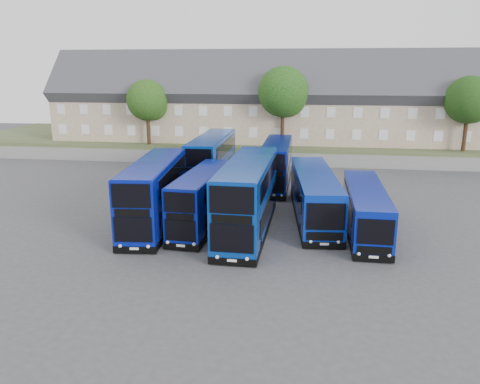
{
  "coord_description": "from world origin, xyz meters",
  "views": [
    {
      "loc": [
        4.63,
        -29.02,
        10.86
      ],
      "look_at": [
        0.11,
        3.39,
        2.2
      ],
      "focal_mm": 35.0,
      "sensor_mm": 36.0,
      "label": 1
    }
  ],
  "objects_px": {
    "tree_mid": "(284,94)",
    "tree_east": "(470,102)",
    "tree_west": "(148,102)",
    "dd_front_mid": "(202,201)",
    "coach_east_a": "(314,196)",
    "dd_front_left": "(155,194)"
  },
  "relations": [
    {
      "from": "dd_front_mid",
      "to": "tree_east",
      "type": "xyz_separation_m",
      "value": [
        24.48,
        23.3,
        5.48
      ]
    },
    {
      "from": "dd_front_mid",
      "to": "coach_east_a",
      "type": "bearing_deg",
      "value": 24.34
    },
    {
      "from": "dd_front_left",
      "to": "tree_west",
      "type": "relative_size",
      "value": 1.52
    },
    {
      "from": "coach_east_a",
      "to": "tree_mid",
      "type": "xyz_separation_m",
      "value": [
        -3.33,
        20.86,
        6.36
      ]
    },
    {
      "from": "dd_front_left",
      "to": "coach_east_a",
      "type": "relative_size",
      "value": 0.9
    },
    {
      "from": "tree_mid",
      "to": "tree_east",
      "type": "height_order",
      "value": "tree_mid"
    },
    {
      "from": "tree_west",
      "to": "dd_front_mid",
      "type": "bearing_deg",
      "value": -63.7
    },
    {
      "from": "dd_front_left",
      "to": "tree_west",
      "type": "bearing_deg",
      "value": 104.2
    },
    {
      "from": "dd_front_left",
      "to": "tree_mid",
      "type": "xyz_separation_m",
      "value": [
        7.92,
        23.83,
        5.82
      ]
    },
    {
      "from": "dd_front_left",
      "to": "tree_east",
      "type": "height_order",
      "value": "tree_east"
    },
    {
      "from": "tree_west",
      "to": "coach_east_a",
      "type": "bearing_deg",
      "value": -46.49
    },
    {
      "from": "coach_east_a",
      "to": "tree_mid",
      "type": "distance_m",
      "value": 22.06
    },
    {
      "from": "dd_front_left",
      "to": "dd_front_mid",
      "type": "bearing_deg",
      "value": -4.38
    },
    {
      "from": "coach_east_a",
      "to": "tree_mid",
      "type": "bearing_deg",
      "value": 93.81
    },
    {
      "from": "dd_front_mid",
      "to": "tree_west",
      "type": "height_order",
      "value": "tree_west"
    },
    {
      "from": "tree_mid",
      "to": "tree_east",
      "type": "distance_m",
      "value": 20.02
    },
    {
      "from": "tree_west",
      "to": "tree_east",
      "type": "xyz_separation_m",
      "value": [
        36.0,
        0.0,
        0.34
      ]
    },
    {
      "from": "dd_front_mid",
      "to": "coach_east_a",
      "type": "xyz_separation_m",
      "value": [
        7.81,
        2.95,
        -0.2
      ]
    },
    {
      "from": "coach_east_a",
      "to": "tree_west",
      "type": "bearing_deg",
      "value": 128.26
    },
    {
      "from": "tree_east",
      "to": "tree_mid",
      "type": "bearing_deg",
      "value": 178.57
    },
    {
      "from": "coach_east_a",
      "to": "tree_east",
      "type": "bearing_deg",
      "value": 45.43
    },
    {
      "from": "tree_west",
      "to": "tree_east",
      "type": "bearing_deg",
      "value": 0.0
    }
  ]
}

